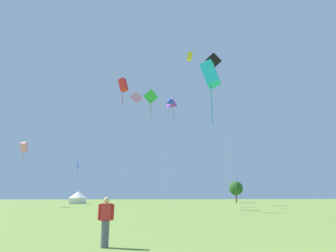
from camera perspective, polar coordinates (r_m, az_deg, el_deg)
name	(u,v)px	position (r m, az deg, el deg)	size (l,w,h in m)	color
kite_pink_box	(24,147)	(58.16, -27.03, -3.84)	(1.45, 2.02, 11.56)	pink
kite_black_diamond	(214,63)	(47.77, 9.24, 12.46)	(2.73, 1.32, 24.73)	black
kite_cyan_box	(210,75)	(30.07, 8.56, 10.24)	(3.26, 2.21, 15.49)	#1EB7CC
kite_green_diamond	(151,99)	(38.87, -3.45, 5.55)	(3.42, 2.90, 16.06)	green
kite_yellow_box	(190,57)	(72.50, 4.39, 13.75)	(1.91, 1.43, 36.67)	yellow
kite_pink_diamond	(136,98)	(58.47, -6.44, 5.58)	(3.57, 2.87, 22.87)	pink
kite_blue_diamond	(77,165)	(65.29, -17.84, -7.51)	(1.83, 3.02, 9.50)	blue
kite_red_box	(123,85)	(48.56, -9.05, 8.15)	(3.37, 1.75, 21.15)	red
kite_purple_delta	(174,104)	(69.66, 1.14, 4.37)	(3.54, 3.38, 25.40)	purple
kite_blue_delta	(169,103)	(53.65, 0.15, 4.74)	(2.97, 1.68, 19.95)	blue
person_spectator	(106,222)	(10.88, -12.49, -18.44)	(0.57, 0.28, 1.73)	#565B66
festival_tent_right	(78,197)	(77.58, -17.66, -13.48)	(4.70, 4.70, 3.06)	white
tree_distant_left	(236,188)	(92.46, 13.52, -12.12)	(4.27, 4.27, 6.45)	brown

